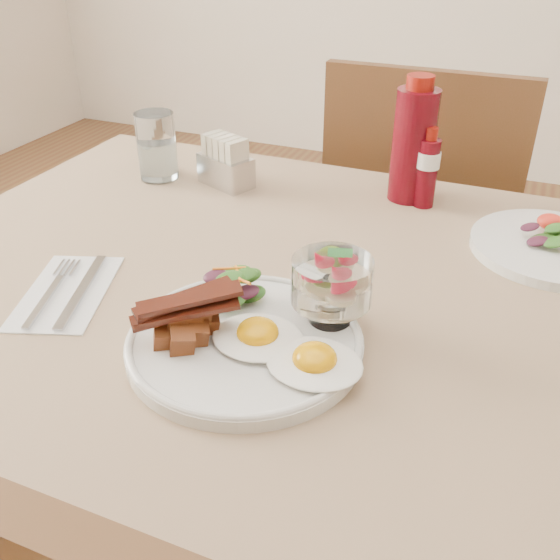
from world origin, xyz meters
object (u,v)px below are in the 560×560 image
Objects in this scene: table at (336,341)px; fruit_cup at (332,282)px; ketchup_bottle at (413,143)px; hot_sauce_bottle at (427,169)px; main_plate at (245,343)px; sugar_caddy at (226,164)px; chair_far at (420,233)px; water_glass at (157,150)px.

fruit_cup reaches higher than table.
ketchup_bottle reaches higher than hot_sauce_bottle.
fruit_cup reaches higher than main_plate.
sugar_caddy is at bearing -172.13° from hot_sauce_bottle.
chair_far is 0.57m from sugar_caddy.
main_plate is at bearing -94.24° from chair_far.
ketchup_bottle reaches higher than main_plate.
chair_far is 3.32× the size of main_plate.
ketchup_bottle is at bearing -86.77° from chair_far.
table is at bearing -93.09° from ketchup_bottle.
main_plate is 2.43× the size of sugar_caddy.
sugar_caddy is at bearing 7.18° from water_glass.
sugar_caddy is 0.14m from water_glass.
hot_sauce_bottle is 0.36m from sugar_caddy.
chair_far is at bearing 91.42° from fruit_cup.
fruit_cup is at bearing -36.94° from water_glass.
water_glass is at bearing -172.32° from hot_sauce_bottle.
fruit_cup is 0.79× the size of water_glass.
ketchup_bottle is 0.34m from sugar_caddy.
table is 6.20× the size of ketchup_bottle.
water_glass is at bearing 150.34° from table.
sugar_caddy reaches higher than table.
sugar_caddy is at bearing 119.29° from main_plate.
table is at bearing -29.66° from water_glass.
table is 11.56× the size of sugar_caddy.
fruit_cup is at bearing -88.58° from chair_far.
ketchup_bottle reaches higher than sugar_caddy.
ketchup_bottle reaches higher than chair_far.
table is 0.53m from water_glass.
table is 13.58× the size of fruit_cup.
sugar_caddy is at bearing -167.72° from ketchup_bottle.
hot_sauce_bottle is 0.50m from water_glass.
chair_far is (0.00, 0.66, -0.14)m from table.
ketchup_bottle is at bearing 86.91° from table.
ketchup_bottle is 1.86× the size of sugar_caddy.
sugar_caddy is (-0.33, 0.36, -0.03)m from fruit_cup.
table is 10.67× the size of water_glass.
water_glass is (-0.38, 0.42, 0.05)m from main_plate.
main_plate is at bearing -98.95° from ketchup_bottle.
table is at bearing -18.62° from sugar_caddy.
chair_far is 0.87m from main_plate.
main_plate is at bearing -102.99° from hot_sauce_bottle.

